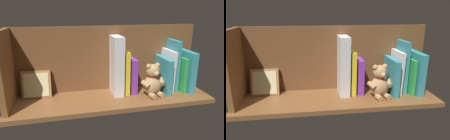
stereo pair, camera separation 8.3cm
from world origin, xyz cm
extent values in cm
cube|color=brown|center=(0.00, 0.00, -1.10)|extent=(97.43, 27.71, 2.20)
cube|color=brown|center=(0.00, -11.60, 16.96)|extent=(97.43, 1.50, 33.92)
cube|color=brown|center=(46.71, 0.00, 16.96)|extent=(2.40, 21.71, 33.92)
cube|color=teal|center=(-40.51, -1.92, 10.60)|extent=(3.18, 17.08, 21.21)
cube|color=green|center=(-37.12, -2.75, 9.07)|extent=(1.84, 15.40, 18.13)
cube|color=teal|center=(-34.17, -4.29, 13.29)|extent=(2.30, 12.32, 26.57)
cube|color=silver|center=(-31.10, -3.43, 10.83)|extent=(2.73, 14.05, 21.70)
cube|color=teal|center=(-27.93, -2.05, 9.06)|extent=(2.51, 16.80, 18.12)
ellipsoid|color=tan|center=(-20.30, 2.02, 5.02)|extent=(11.06, 10.27, 10.05)
sphere|color=tan|center=(-20.30, 2.02, 12.64)|extent=(6.91, 6.91, 6.91)
sphere|color=tan|center=(-22.84, 1.51, 15.23)|extent=(2.67, 2.67, 2.67)
sphere|color=tan|center=(-17.76, 2.54, 15.23)|extent=(2.67, 2.67, 2.67)
sphere|color=tan|center=(-20.88, 4.90, 12.12)|extent=(2.67, 2.67, 2.67)
cylinder|color=tan|center=(-25.23, 2.30, 6.78)|extent=(3.06, 5.23, 3.72)
cylinder|color=tan|center=(-15.87, 4.20, 6.78)|extent=(4.59, 5.44, 3.72)
cylinder|color=tan|center=(-23.37, 5.76, 1.33)|extent=(3.37, 4.22, 2.67)
cylinder|color=tan|center=(-18.93, 6.66, 1.33)|extent=(3.37, 4.22, 2.67)
torus|color=red|center=(-20.30, 2.02, 9.89)|extent=(5.41, 5.41, 0.79)
cube|color=purple|center=(-11.57, -4.85, 8.92)|extent=(3.14, 11.20, 17.83)
cube|color=yellow|center=(-7.91, -4.82, 10.96)|extent=(2.42, 11.26, 21.91)
cube|color=silver|center=(-3.34, -4.10, 14.76)|extent=(4.96, 12.51, 29.52)
cube|color=#9E6B3D|center=(36.16, -7.80, 6.58)|extent=(13.75, 4.87, 13.48)
cube|color=beige|center=(36.16, -7.08, 6.58)|extent=(11.55, 3.47, 11.15)
camera|label=1|loc=(20.86, 91.92, 42.69)|focal=32.92mm
camera|label=2|loc=(12.66, 93.41, 42.69)|focal=32.92mm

